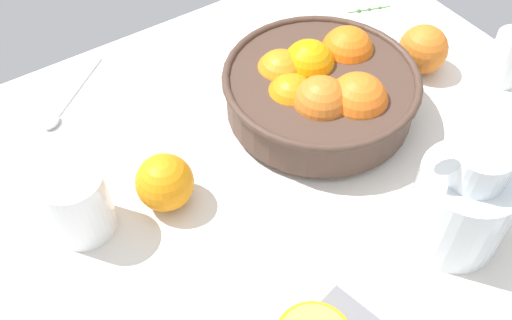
% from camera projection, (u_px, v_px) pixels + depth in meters
% --- Properties ---
extents(ground_plane, '(1.12, 0.82, 0.03)m').
position_uv_depth(ground_plane, '(240.00, 208.00, 0.80)').
color(ground_plane, silver).
extents(fruit_bowl, '(0.29, 0.29, 0.11)m').
position_uv_depth(fruit_bowl, '(320.00, 90.00, 0.87)').
color(fruit_bowl, '#473328').
rests_on(fruit_bowl, ground_plane).
extents(juice_pitcher, '(0.15, 0.12, 0.17)m').
position_uv_depth(juice_pitcher, '(461.00, 207.00, 0.71)').
color(juice_pitcher, white).
rests_on(juice_pitcher, ground_plane).
extents(juice_glass, '(0.08, 0.08, 0.10)m').
position_uv_depth(juice_glass, '(79.00, 206.00, 0.74)').
color(juice_glass, white).
rests_on(juice_glass, ground_plane).
extents(second_glass, '(0.06, 0.06, 0.08)m').
position_uv_depth(second_glass, '(508.00, 61.00, 0.93)').
color(second_glass, white).
rests_on(second_glass, ground_plane).
extents(loose_orange_1, '(0.08, 0.08, 0.08)m').
position_uv_depth(loose_orange_1, '(423.00, 49.00, 0.94)').
color(loose_orange_1, orange).
rests_on(loose_orange_1, ground_plane).
extents(loose_orange_2, '(0.08, 0.08, 0.08)m').
position_uv_depth(loose_orange_2, '(165.00, 182.00, 0.77)').
color(loose_orange_2, orange).
rests_on(loose_orange_2, ground_plane).
extents(spoon, '(0.15, 0.12, 0.01)m').
position_uv_depth(spoon, '(66.00, 103.00, 0.91)').
color(spoon, silver).
rests_on(spoon, ground_plane).
extents(herb_sprig_0, '(0.08, 0.03, 0.01)m').
position_uv_depth(herb_sprig_0, '(367.00, 9.00, 1.08)').
color(herb_sprig_0, '#437C37').
rests_on(herb_sprig_0, ground_plane).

